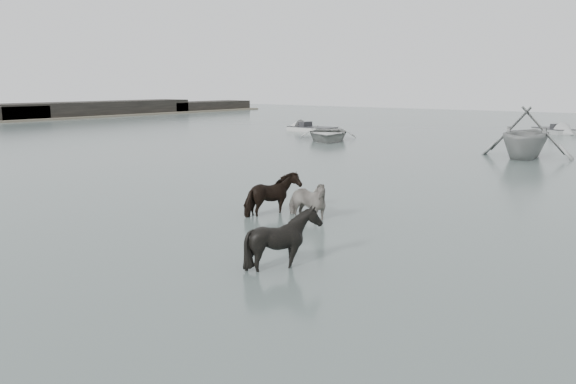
% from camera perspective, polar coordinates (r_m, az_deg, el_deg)
% --- Properties ---
extents(ground, '(140.00, 140.00, 0.00)m').
position_cam_1_polar(ground, '(13.26, 0.37, -5.28)').
color(ground, '#4B5955').
rests_on(ground, ground).
extents(pony_pinto, '(1.69, 0.92, 1.36)m').
position_cam_1_polar(pony_pinto, '(15.56, 1.86, -0.27)').
color(pony_pinto, black).
rests_on(pony_pinto, ground).
extents(pony_dark, '(1.43, 1.59, 1.42)m').
position_cam_1_polar(pony_dark, '(15.99, -1.48, 0.15)').
color(pony_dark, black).
rests_on(pony_dark, ground).
extents(pony_black, '(1.61, 1.51, 1.47)m').
position_cam_1_polar(pony_black, '(11.40, -0.47, -4.17)').
color(pony_black, black).
rests_on(pony_black, ground).
extents(rowboat_lead, '(6.10, 6.59, 1.11)m').
position_cam_1_polar(rowboat_lead, '(37.65, 4.03, 6.11)').
color(rowboat_lead, '#A2A39F').
rests_on(rowboat_lead, ground).
extents(rowboat_trail, '(4.93, 5.58, 2.74)m').
position_cam_1_polar(rowboat_trail, '(30.89, 23.10, 5.73)').
color(rowboat_trail, '#979996').
rests_on(rowboat_trail, ground).
extents(skiff_outer, '(5.42, 1.74, 0.75)m').
position_cam_1_polar(skiff_outer, '(44.54, 2.46, 6.64)').
color(skiff_outer, '#B6B6B1').
rests_on(skiff_outer, ground).
extents(skiff_mid, '(4.42, 4.14, 0.75)m').
position_cam_1_polar(skiff_mid, '(47.50, 25.38, 5.87)').
color(skiff_mid, gray).
rests_on(skiff_mid, ground).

